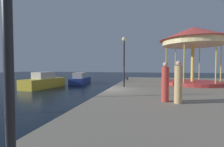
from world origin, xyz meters
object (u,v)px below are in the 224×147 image
object	(u,v)px
motorboat_blue	(80,79)
person_by_the_water	(178,83)
bollard_south	(124,80)
motorboat_yellow	(44,82)
carousel	(193,42)
lamp_post_mid_promenade	(124,53)
person_near_carousel	(165,83)
bollard_center	(127,78)

from	to	relation	value
motorboat_blue	person_by_the_water	world-z (taller)	person_by_the_water
bollard_south	motorboat_blue	bearing A→B (deg)	146.77
motorboat_yellow	carousel	world-z (taller)	carousel
lamp_post_mid_promenade	person_by_the_water	bearing A→B (deg)	-58.67
motorboat_blue	bollard_south	size ratio (longest dim) A/B	14.81
bollard_south	carousel	bearing A→B (deg)	-10.07
person_near_carousel	person_by_the_water	bearing A→B (deg)	-24.27
motorboat_yellow	carousel	xyz separation A→B (m)	(15.84, -0.17, 4.04)
lamp_post_mid_promenade	motorboat_yellow	bearing A→B (deg)	161.13
motorboat_blue	lamp_post_mid_promenade	size ratio (longest dim) A/B	1.46
motorboat_blue	person_near_carousel	world-z (taller)	person_near_carousel
lamp_post_mid_promenade	person_by_the_water	world-z (taller)	lamp_post_mid_promenade
person_near_carousel	bollard_south	bearing A→B (deg)	109.35
carousel	person_near_carousel	size ratio (longest dim) A/B	3.20
motorboat_yellow	bollard_center	size ratio (longest dim) A/B	13.95
motorboat_yellow	person_near_carousel	size ratio (longest dim) A/B	2.97
carousel	motorboat_yellow	bearing A→B (deg)	179.40
motorboat_blue	person_near_carousel	size ratio (longest dim) A/B	3.16
motorboat_blue	lamp_post_mid_promenade	bearing A→B (deg)	-49.28
bollard_south	bollard_center	bearing A→B (deg)	88.78
motorboat_blue	person_by_the_water	distance (m)	18.14
lamp_post_mid_promenade	bollard_center	xyz separation A→B (m)	(-0.58, 6.85, -2.60)
carousel	bollard_south	size ratio (longest dim) A/B	15.00
motorboat_blue	bollard_center	size ratio (longest dim) A/B	14.81
lamp_post_mid_promenade	bollard_south	size ratio (longest dim) A/B	10.15
carousel	lamp_post_mid_promenade	bearing A→B (deg)	-151.74
lamp_post_mid_promenade	bollard_center	size ratio (longest dim) A/B	10.15
person_near_carousel	lamp_post_mid_promenade	bearing A→B (deg)	118.02
carousel	bollard_center	distance (m)	8.38
lamp_post_mid_promenade	bollard_center	bearing A→B (deg)	94.81
bollard_center	bollard_south	distance (m)	2.47
person_by_the_water	person_near_carousel	world-z (taller)	person_by_the_water
carousel	person_near_carousel	xyz separation A→B (m)	(-3.30, -8.23, -3.07)
motorboat_blue	bollard_center	bearing A→B (deg)	-17.21
carousel	lamp_post_mid_promenade	distance (m)	6.87
carousel	bollard_south	xyz separation A→B (m)	(-6.60, 1.17, -3.76)
lamp_post_mid_promenade	motorboat_blue	bearing A→B (deg)	130.72
motorboat_blue	bollard_south	distance (m)	8.62
motorboat_blue	bollard_south	world-z (taller)	motorboat_blue
motorboat_blue	person_by_the_water	bearing A→B (deg)	-52.47
bollard_south	person_by_the_water	bearing A→B (deg)	-68.33
person_by_the_water	motorboat_yellow	bearing A→B (deg)	146.56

